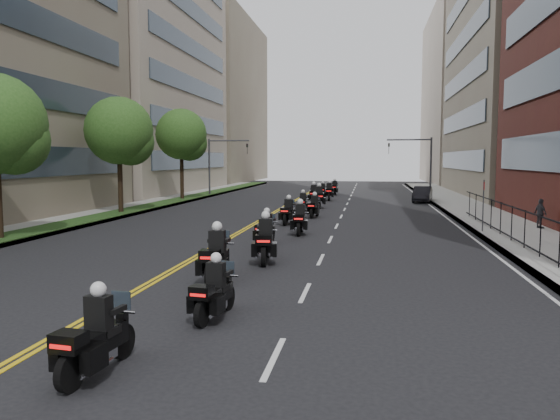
# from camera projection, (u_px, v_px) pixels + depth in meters

# --- Properties ---
(ground) EXTENTS (160.00, 160.00, 0.00)m
(ground) POSITION_uv_depth(u_px,v_px,m) (112.00, 349.00, 10.57)
(ground) COLOR black
(ground) RESTS_ON ground
(sidewalk_right) EXTENTS (4.00, 90.00, 0.15)m
(sidewalk_right) POSITION_uv_depth(u_px,v_px,m) (486.00, 218.00, 33.22)
(sidewalk_right) COLOR gray
(sidewalk_right) RESTS_ON ground
(sidewalk_left) EXTENTS (4.00, 90.00, 0.15)m
(sidewalk_left) POSITION_uv_depth(u_px,v_px,m) (117.00, 212.00, 37.04)
(sidewalk_left) COLOR gray
(sidewalk_left) RESTS_ON ground
(grass_strip) EXTENTS (2.00, 90.00, 0.04)m
(grass_strip) POSITION_uv_depth(u_px,v_px,m) (128.00, 210.00, 36.91)
(grass_strip) COLOR #173A15
(grass_strip) RESTS_ON sidewalk_left
(building_right_tan) EXTENTS (15.11, 28.00, 30.00)m
(building_right_tan) POSITION_uv_depth(u_px,v_px,m) (544.00, 41.00, 52.91)
(building_right_tan) COLOR #766756
(building_right_tan) RESTS_ON ground
(building_right_far) EXTENTS (15.00, 28.00, 26.00)m
(building_right_far) POSITION_uv_depth(u_px,v_px,m) (481.00, 97.00, 82.57)
(building_right_far) COLOR #A29482
(building_right_far) RESTS_ON ground
(building_left_mid) EXTENTS (16.11, 28.00, 34.00)m
(building_left_mid) POSITION_uv_depth(u_px,v_px,m) (122.00, 36.00, 59.64)
(building_left_mid) COLOR #A29482
(building_left_mid) RESTS_ON ground
(building_left_far) EXTENTS (16.00, 28.00, 26.00)m
(building_left_far) POSITION_uv_depth(u_px,v_px,m) (204.00, 102.00, 89.51)
(building_left_far) COLOR #766756
(building_left_far) RESTS_ON ground
(iron_fence) EXTENTS (0.05, 28.00, 1.50)m
(iron_fence) POSITION_uv_depth(u_px,v_px,m) (532.00, 232.00, 20.53)
(iron_fence) COLOR black
(iron_fence) RESTS_ON sidewalk_right
(street_trees) EXTENTS (4.40, 38.40, 7.98)m
(street_trees) POSITION_uv_depth(u_px,v_px,m) (78.00, 132.00, 30.13)
(street_trees) COLOR #322116
(street_trees) RESTS_ON ground
(traffic_signal_right) EXTENTS (4.09, 0.20, 5.60)m
(traffic_signal_right) POSITION_uv_depth(u_px,v_px,m) (420.00, 158.00, 49.98)
(traffic_signal_right) COLOR #3F3F44
(traffic_signal_right) RESTS_ON ground
(traffic_signal_left) EXTENTS (4.09, 0.20, 5.60)m
(traffic_signal_left) POSITION_uv_depth(u_px,v_px,m) (219.00, 158.00, 53.02)
(traffic_signal_left) COLOR #3F3F44
(traffic_signal_left) RESTS_ON ground
(motorcycle_0) EXTENTS (0.63, 2.16, 1.60)m
(motorcycle_0) POSITION_uv_depth(u_px,v_px,m) (95.00, 339.00, 9.20)
(motorcycle_0) COLOR black
(motorcycle_0) RESTS_ON ground
(motorcycle_1) EXTENTS (0.63, 2.07, 1.53)m
(motorcycle_1) POSITION_uv_depth(u_px,v_px,m) (214.00, 293.00, 12.46)
(motorcycle_1) COLOR black
(motorcycle_1) RESTS_ON ground
(motorcycle_2) EXTENTS (0.57, 2.44, 1.80)m
(motorcycle_2) POSITION_uv_depth(u_px,v_px,m) (216.00, 258.00, 16.26)
(motorcycle_2) COLOR black
(motorcycle_2) RESTS_ON ground
(motorcycle_3) EXTENTS (0.73, 2.47, 1.83)m
(motorcycle_3) POSITION_uv_depth(u_px,v_px,m) (265.00, 242.00, 19.26)
(motorcycle_3) COLOR black
(motorcycle_3) RESTS_ON ground
(motorcycle_4) EXTENTS (0.60, 2.15, 1.59)m
(motorcycle_4) POSITION_uv_depth(u_px,v_px,m) (266.00, 230.00, 23.17)
(motorcycle_4) COLOR black
(motorcycle_4) RESTS_ON ground
(motorcycle_5) EXTENTS (0.55, 2.34, 1.73)m
(motorcycle_5) POSITION_uv_depth(u_px,v_px,m) (300.00, 220.00, 26.44)
(motorcycle_5) COLOR black
(motorcycle_5) RESTS_ON ground
(motorcycle_6) EXTENTS (0.59, 2.24, 1.65)m
(motorcycle_6) POSITION_uv_depth(u_px,v_px,m) (288.00, 213.00, 30.53)
(motorcycle_6) COLOR black
(motorcycle_6) RESTS_ON ground
(motorcycle_7) EXTENTS (0.64, 2.17, 1.60)m
(motorcycle_7) POSITION_uv_depth(u_px,v_px,m) (314.00, 207.00, 34.05)
(motorcycle_7) COLOR black
(motorcycle_7) RESTS_ON ground
(motorcycle_8) EXTENTS (0.49, 2.11, 1.56)m
(motorcycle_8) POSITION_uv_depth(u_px,v_px,m) (303.00, 203.00, 37.22)
(motorcycle_8) COLOR black
(motorcycle_8) RESTS_ON ground
(motorcycle_9) EXTENTS (0.75, 2.52, 1.86)m
(motorcycle_9) POSITION_uv_depth(u_px,v_px,m) (319.00, 198.00, 40.72)
(motorcycle_9) COLOR black
(motorcycle_9) RESTS_ON ground
(motorcycle_10) EXTENTS (0.58, 2.45, 1.81)m
(motorcycle_10) POSITION_uv_depth(u_px,v_px,m) (314.00, 195.00, 44.23)
(motorcycle_10) COLOR black
(motorcycle_10) RESTS_ON ground
(motorcycle_11) EXTENTS (0.57, 2.41, 1.78)m
(motorcycle_11) POSITION_uv_depth(u_px,v_px,m) (329.00, 192.00, 47.91)
(motorcycle_11) COLOR black
(motorcycle_11) RESTS_ON ground
(motorcycle_12) EXTENTS (0.48, 2.08, 1.54)m
(motorcycle_12) POSITION_uv_depth(u_px,v_px,m) (323.00, 191.00, 51.50)
(motorcycle_12) COLOR black
(motorcycle_12) RESTS_ON ground
(motorcycle_13) EXTENTS (0.56, 2.28, 1.68)m
(motorcycle_13) POSITION_uv_depth(u_px,v_px,m) (335.00, 188.00, 54.91)
(motorcycle_13) COLOR black
(motorcycle_13) RESTS_ON ground
(parked_sedan) EXTENTS (2.07, 4.22, 1.33)m
(parked_sedan) POSITION_uv_depth(u_px,v_px,m) (422.00, 194.00, 46.00)
(parked_sedan) COLOR black
(parked_sedan) RESTS_ON ground
(pedestrian_c) EXTENTS (0.62, 0.95, 1.50)m
(pedestrian_c) POSITION_uv_depth(u_px,v_px,m) (540.00, 214.00, 27.58)
(pedestrian_c) COLOR #3A3A41
(pedestrian_c) RESTS_ON sidewalk_right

